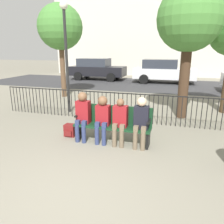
{
  "coord_description": "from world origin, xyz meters",
  "views": [
    {
      "loc": [
        1.47,
        -2.66,
        2.27
      ],
      "look_at": [
        0.0,
        2.24,
        0.8
      ],
      "focal_mm": 35.0,
      "sensor_mm": 36.0,
      "label": 1
    }
  ],
  "objects_px": {
    "tree_0": "(60,28)",
    "seated_person_1": "(102,116)",
    "seated_person_0": "(83,113)",
    "backpack": "(70,130)",
    "park_bench": "(113,123)",
    "lamp_post": "(66,42)",
    "tree_2": "(189,21)",
    "parked_car_0": "(163,71)",
    "seated_person_3": "(141,120)",
    "parked_car_1": "(97,69)",
    "seated_person_2": "(120,120)"
  },
  "relations": [
    {
      "from": "tree_0",
      "to": "seated_person_1",
      "type": "bearing_deg",
      "value": -52.23
    },
    {
      "from": "seated_person_0",
      "to": "backpack",
      "type": "bearing_deg",
      "value": 164.32
    },
    {
      "from": "backpack",
      "to": "park_bench",
      "type": "bearing_deg",
      "value": 0.08
    },
    {
      "from": "backpack",
      "to": "lamp_post",
      "type": "distance_m",
      "value": 3.38
    },
    {
      "from": "tree_2",
      "to": "parked_car_0",
      "type": "bearing_deg",
      "value": 98.55
    },
    {
      "from": "seated_person_3",
      "to": "parked_car_1",
      "type": "distance_m",
      "value": 12.44
    },
    {
      "from": "seated_person_0",
      "to": "lamp_post",
      "type": "distance_m",
      "value": 3.3
    },
    {
      "from": "seated_person_0",
      "to": "backpack",
      "type": "xyz_separation_m",
      "value": [
        -0.45,
        0.13,
        -0.55
      ]
    },
    {
      "from": "seated_person_3",
      "to": "lamp_post",
      "type": "relative_size",
      "value": 0.32
    },
    {
      "from": "backpack",
      "to": "parked_car_0",
      "type": "bearing_deg",
      "value": 81.22
    },
    {
      "from": "tree_0",
      "to": "parked_car_0",
      "type": "xyz_separation_m",
      "value": [
        4.38,
        6.17,
        -2.4
      ]
    },
    {
      "from": "seated_person_1",
      "to": "seated_person_3",
      "type": "bearing_deg",
      "value": 0.09
    },
    {
      "from": "tree_2",
      "to": "parked_car_0",
      "type": "height_order",
      "value": "tree_2"
    },
    {
      "from": "seated_person_1",
      "to": "parked_car_1",
      "type": "distance_m",
      "value": 12.07
    },
    {
      "from": "seated_person_1",
      "to": "parked_car_0",
      "type": "height_order",
      "value": "parked_car_0"
    },
    {
      "from": "lamp_post",
      "to": "seated_person_2",
      "type": "bearing_deg",
      "value": -41.62
    },
    {
      "from": "seated_person_0",
      "to": "tree_0",
      "type": "height_order",
      "value": "tree_0"
    },
    {
      "from": "seated_person_2",
      "to": "seated_person_1",
      "type": "bearing_deg",
      "value": 179.7
    },
    {
      "from": "seated_person_3",
      "to": "tree_2",
      "type": "distance_m",
      "value": 3.85
    },
    {
      "from": "park_bench",
      "to": "tree_2",
      "type": "bearing_deg",
      "value": 58.03
    },
    {
      "from": "seated_person_2",
      "to": "seated_person_3",
      "type": "distance_m",
      "value": 0.51
    },
    {
      "from": "seated_person_1",
      "to": "seated_person_3",
      "type": "xyz_separation_m",
      "value": [
        0.95,
        0.0,
        0.01
      ]
    },
    {
      "from": "tree_0",
      "to": "seated_person_0",
      "type": "bearing_deg",
      "value": -56.43
    },
    {
      "from": "tree_0",
      "to": "park_bench",
      "type": "bearing_deg",
      "value": -49.76
    },
    {
      "from": "backpack",
      "to": "parked_car_1",
      "type": "relative_size",
      "value": 0.08
    },
    {
      "from": "seated_person_2",
      "to": "lamp_post",
      "type": "height_order",
      "value": "lamp_post"
    },
    {
      "from": "seated_person_0",
      "to": "seated_person_1",
      "type": "distance_m",
      "value": 0.53
    },
    {
      "from": "backpack",
      "to": "lamp_post",
      "type": "relative_size",
      "value": 0.09
    },
    {
      "from": "lamp_post",
      "to": "parked_car_1",
      "type": "height_order",
      "value": "lamp_post"
    },
    {
      "from": "seated_person_3",
      "to": "tree_0",
      "type": "xyz_separation_m",
      "value": [
        -4.64,
        4.76,
        2.55
      ]
    },
    {
      "from": "seated_person_1",
      "to": "tree_2",
      "type": "height_order",
      "value": "tree_2"
    },
    {
      "from": "seated_person_2",
      "to": "lamp_post",
      "type": "distance_m",
      "value": 3.91
    },
    {
      "from": "seated_person_2",
      "to": "parked_car_0",
      "type": "relative_size",
      "value": 0.27
    },
    {
      "from": "park_bench",
      "to": "parked_car_0",
      "type": "relative_size",
      "value": 0.46
    },
    {
      "from": "seated_person_3",
      "to": "tree_0",
      "type": "relative_size",
      "value": 0.28
    },
    {
      "from": "park_bench",
      "to": "tree_2",
      "type": "relative_size",
      "value": 0.46
    },
    {
      "from": "seated_person_0",
      "to": "parked_car_0",
      "type": "relative_size",
      "value": 0.3
    },
    {
      "from": "lamp_post",
      "to": "seated_person_0",
      "type": "bearing_deg",
      "value": -55.07
    },
    {
      "from": "tree_0",
      "to": "lamp_post",
      "type": "height_order",
      "value": "tree_0"
    },
    {
      "from": "lamp_post",
      "to": "parked_car_1",
      "type": "xyz_separation_m",
      "value": [
        -2.25,
        8.97,
        -1.67
      ]
    },
    {
      "from": "tree_0",
      "to": "lamp_post",
      "type": "bearing_deg",
      "value": -57.71
    },
    {
      "from": "seated_person_3",
      "to": "parked_car_1",
      "type": "xyz_separation_m",
      "value": [
        -5.32,
        11.25,
        0.16
      ]
    },
    {
      "from": "parked_car_1",
      "to": "seated_person_3",
      "type": "bearing_deg",
      "value": -64.69
    },
    {
      "from": "parked_car_0",
      "to": "lamp_post",
      "type": "bearing_deg",
      "value": -107.96
    },
    {
      "from": "backpack",
      "to": "seated_person_2",
      "type": "bearing_deg",
      "value": -5.28
    },
    {
      "from": "seated_person_2",
      "to": "seated_person_0",
      "type": "bearing_deg",
      "value": 179.66
    },
    {
      "from": "tree_2",
      "to": "seated_person_0",
      "type": "bearing_deg",
      "value": -130.9
    },
    {
      "from": "tree_0",
      "to": "tree_2",
      "type": "xyz_separation_m",
      "value": [
        5.6,
        -1.94,
        -0.11
      ]
    },
    {
      "from": "backpack",
      "to": "seated_person_1",
      "type": "bearing_deg",
      "value": -7.52
    },
    {
      "from": "seated_person_3",
      "to": "park_bench",
      "type": "bearing_deg",
      "value": 169.85
    }
  ]
}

